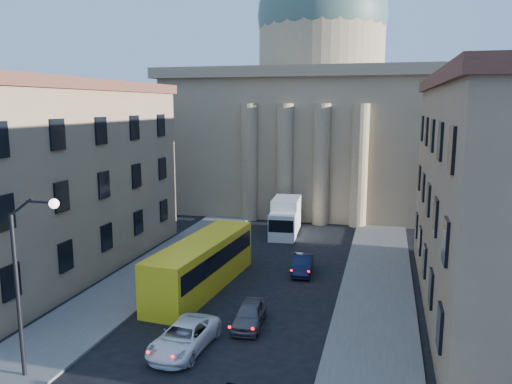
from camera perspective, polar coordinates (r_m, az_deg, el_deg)
sidewalk_left at (r=35.62m, az=-15.75°, el=-11.48°), size 5.00×60.00×0.15m
sidewalk_right at (r=31.14m, az=13.35°, el=-14.58°), size 5.00×60.00×0.15m
church at (r=66.46m, az=7.26°, el=9.02°), size 68.02×28.76×36.60m
building_left at (r=41.76m, az=-23.54°, el=1.63°), size 11.60×26.60×14.70m
street_lamp at (r=25.38m, az=-24.83°, el=-8.38°), size 2.62×0.44×8.83m
car_left_mid at (r=27.76m, az=-8.22°, el=-16.10°), size 2.74×5.35×1.45m
car_right_far at (r=30.19m, az=-0.78°, el=-13.83°), size 1.99×4.21×1.39m
car_right_distant at (r=39.10m, az=5.34°, el=-8.24°), size 1.82×4.29×1.38m
city_bus at (r=35.73m, az=-6.17°, el=-8.00°), size 3.82×12.66×3.52m
box_truck at (r=50.04m, az=3.35°, el=-2.98°), size 3.02×6.64×3.55m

